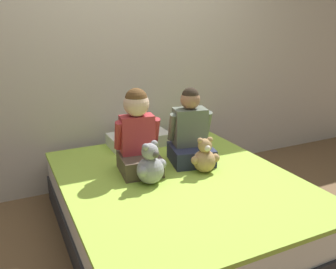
{
  "coord_description": "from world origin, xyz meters",
  "views": [
    {
      "loc": [
        -1.08,
        -2.07,
        1.53
      ],
      "look_at": [
        0.0,
        0.18,
        0.72
      ],
      "focal_mm": 38.0,
      "sensor_mm": 36.0,
      "label": 1
    }
  ],
  "objects_px": {
    "bed": "(178,205)",
    "pillow_at_headboard": "(139,139)",
    "child_on_left": "(138,135)",
    "teddy_bear_held_by_right_child": "(205,157)",
    "teddy_bear_held_by_left_child": "(150,166)",
    "child_on_right": "(190,133)"
  },
  "relations": [
    {
      "from": "bed",
      "to": "pillow_at_headboard",
      "type": "distance_m",
      "value": 0.83
    },
    {
      "from": "child_on_left",
      "to": "bed",
      "type": "bearing_deg",
      "value": -44.52
    },
    {
      "from": "child_on_left",
      "to": "pillow_at_headboard",
      "type": "xyz_separation_m",
      "value": [
        0.21,
        0.53,
        -0.23
      ]
    },
    {
      "from": "bed",
      "to": "teddy_bear_held_by_right_child",
      "type": "height_order",
      "value": "teddy_bear_held_by_right_child"
    },
    {
      "from": "bed",
      "to": "child_on_left",
      "type": "height_order",
      "value": "child_on_left"
    },
    {
      "from": "child_on_left",
      "to": "pillow_at_headboard",
      "type": "distance_m",
      "value": 0.61
    },
    {
      "from": "pillow_at_headboard",
      "to": "teddy_bear_held_by_right_child",
      "type": "bearing_deg",
      "value": -73.42
    },
    {
      "from": "bed",
      "to": "teddy_bear_held_by_right_child",
      "type": "xyz_separation_m",
      "value": [
        0.23,
        0.02,
        0.33
      ]
    },
    {
      "from": "bed",
      "to": "teddy_bear_held_by_left_child",
      "type": "distance_m",
      "value": 0.41
    },
    {
      "from": "child_on_left",
      "to": "teddy_bear_held_by_right_child",
      "type": "height_order",
      "value": "child_on_left"
    },
    {
      "from": "bed",
      "to": "teddy_bear_held_by_right_child",
      "type": "relative_size",
      "value": 7.09
    },
    {
      "from": "child_on_left",
      "to": "child_on_right",
      "type": "distance_m",
      "value": 0.44
    },
    {
      "from": "child_on_right",
      "to": "teddy_bear_held_by_right_child",
      "type": "xyz_separation_m",
      "value": [
        -0.01,
        -0.23,
        -0.12
      ]
    },
    {
      "from": "pillow_at_headboard",
      "to": "bed",
      "type": "bearing_deg",
      "value": -90.0
    },
    {
      "from": "teddy_bear_held_by_right_child",
      "to": "child_on_left",
      "type": "bearing_deg",
      "value": 159.29
    },
    {
      "from": "teddy_bear_held_by_left_child",
      "to": "teddy_bear_held_by_right_child",
      "type": "height_order",
      "value": "teddy_bear_held_by_left_child"
    },
    {
      "from": "teddy_bear_held_by_left_child",
      "to": "pillow_at_headboard",
      "type": "xyz_separation_m",
      "value": [
        0.21,
        0.77,
        -0.07
      ]
    },
    {
      "from": "child_on_left",
      "to": "teddy_bear_held_by_right_child",
      "type": "bearing_deg",
      "value": -22.0
    },
    {
      "from": "teddy_bear_held_by_left_child",
      "to": "teddy_bear_held_by_right_child",
      "type": "bearing_deg",
      "value": -21.79
    },
    {
      "from": "pillow_at_headboard",
      "to": "teddy_bear_held_by_left_child",
      "type": "bearing_deg",
      "value": -105.34
    },
    {
      "from": "teddy_bear_held_by_left_child",
      "to": "pillow_at_headboard",
      "type": "relative_size",
      "value": 0.57
    },
    {
      "from": "bed",
      "to": "pillow_at_headboard",
      "type": "relative_size",
      "value": 3.58
    }
  ]
}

